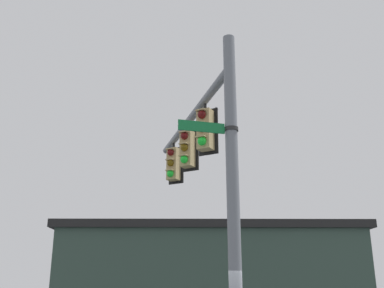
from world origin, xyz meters
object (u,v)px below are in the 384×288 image
at_px(traffic_light_nearest_pole, 205,129).
at_px(street_name_sign, 217,128).
at_px(bird_flying, 215,109).
at_px(traffic_light_mid_outer, 173,164).
at_px(traffic_light_mid_inner, 187,149).

xyz_separation_m(traffic_light_nearest_pole, street_name_sign, (-1.06, 1.49, -0.62)).
bearing_deg(traffic_light_nearest_pole, bird_flying, -67.19).
distance_m(traffic_light_nearest_pole, traffic_light_mid_outer, 3.45).
bearing_deg(traffic_light_mid_outer, traffic_light_nearest_pole, 134.89).
bearing_deg(bird_flying, traffic_light_nearest_pole, 112.81).
bearing_deg(traffic_light_mid_inner, traffic_light_nearest_pole, 134.89).
bearing_deg(street_name_sign, bird_flying, -63.79).
bearing_deg(street_name_sign, traffic_light_nearest_pole, -54.69).
relative_size(traffic_light_mid_outer, bird_flying, 4.11).
height_order(traffic_light_nearest_pole, traffic_light_mid_inner, same).
distance_m(traffic_light_mid_inner, traffic_light_mid_outer, 1.72).
xyz_separation_m(traffic_light_nearest_pole, traffic_light_mid_outer, (2.43, -2.44, 0.00)).
height_order(traffic_light_mid_inner, traffic_light_mid_outer, same).
xyz_separation_m(traffic_light_mid_inner, street_name_sign, (-2.27, 2.71, -0.62)).
relative_size(traffic_light_nearest_pole, street_name_sign, 1.34).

